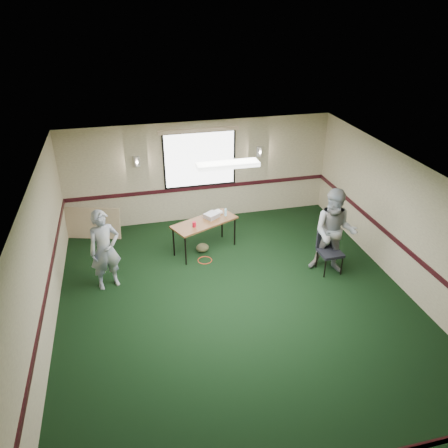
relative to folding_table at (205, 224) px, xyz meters
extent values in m
plane|color=black|center=(0.23, -2.29, -0.72)|extent=(8.00, 8.00, 0.00)
plane|color=tan|center=(0.23, 1.71, 0.63)|extent=(7.00, 0.00, 7.00)
plane|color=tan|center=(0.23, -6.29, 0.63)|extent=(7.00, 0.00, 7.00)
plane|color=tan|center=(-3.27, -2.29, 0.63)|extent=(0.00, 8.00, 8.00)
plane|color=tan|center=(3.73, -2.29, 0.63)|extent=(0.00, 8.00, 8.00)
plane|color=silver|center=(0.23, -2.29, 1.98)|extent=(8.00, 8.00, 0.00)
cube|color=black|center=(0.23, 1.69, 0.18)|extent=(7.00, 0.03, 0.10)
cube|color=black|center=(-3.25, -2.29, 0.18)|extent=(0.03, 8.00, 0.10)
cube|color=black|center=(3.72, -2.29, 0.18)|extent=(0.03, 8.00, 0.10)
cube|color=black|center=(0.23, 1.68, 0.98)|extent=(1.90, 0.01, 1.50)
cube|color=white|center=(0.23, 1.68, 0.98)|extent=(1.80, 0.02, 1.40)
cube|color=beige|center=(0.23, 1.68, 1.75)|extent=(2.05, 0.08, 0.10)
cylinder|color=silver|center=(-1.37, 1.65, 1.08)|extent=(0.16, 0.16, 0.25)
cylinder|color=silver|center=(1.83, 1.65, 1.08)|extent=(0.16, 0.16, 0.25)
cube|color=white|center=(0.23, -1.29, 1.92)|extent=(1.20, 0.32, 0.08)
cube|color=brown|center=(0.00, 0.00, 0.04)|extent=(1.68, 1.22, 0.04)
cylinder|color=black|center=(-0.55, -0.53, -0.35)|extent=(0.04, 0.04, 0.74)
cylinder|color=black|center=(0.76, 0.07, -0.35)|extent=(0.04, 0.04, 0.74)
cylinder|color=black|center=(-0.76, -0.07, -0.35)|extent=(0.04, 0.04, 0.74)
cylinder|color=black|center=(0.55, 0.53, -0.35)|extent=(0.04, 0.04, 0.74)
cube|color=#9C9BA4|center=(0.21, 0.16, 0.11)|extent=(0.41, 0.40, 0.11)
cube|color=white|center=(0.38, 0.35, 0.08)|extent=(0.27, 0.25, 0.05)
cylinder|color=#B40C1D|center=(-0.28, -0.20, 0.12)|extent=(0.09, 0.09, 0.13)
cylinder|color=#90D4EC|center=(0.55, 0.17, 0.15)|extent=(0.06, 0.06, 0.19)
ellipsoid|color=#403D24|center=(-0.08, -0.07, -0.61)|extent=(0.36, 0.30, 0.22)
torus|color=red|center=(-0.10, -0.46, -0.72)|extent=(0.42, 0.42, 0.02)
cube|color=tan|center=(-2.68, 1.31, -0.33)|extent=(1.54, 0.66, 0.79)
cube|color=black|center=(2.51, -1.53, -0.25)|extent=(0.49, 0.49, 0.06)
cube|color=black|center=(2.50, -1.29, 0.02)|extent=(0.48, 0.07, 0.48)
cylinder|color=black|center=(2.31, -1.73, -0.50)|extent=(0.03, 0.03, 0.44)
cylinder|color=black|center=(2.71, -1.72, -0.50)|extent=(0.03, 0.03, 0.44)
cylinder|color=black|center=(2.30, -1.33, -0.50)|extent=(0.03, 0.03, 0.44)
cylinder|color=black|center=(2.70, -1.32, -0.50)|extent=(0.03, 0.03, 0.44)
imported|color=#3B4A82|center=(-2.26, -0.93, 0.16)|extent=(0.74, 0.60, 1.76)
imported|color=#7190B0|center=(2.55, -1.50, 0.25)|extent=(1.19, 1.10, 1.95)
camera|label=1|loc=(-1.68, -8.88, 4.83)|focal=35.00mm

